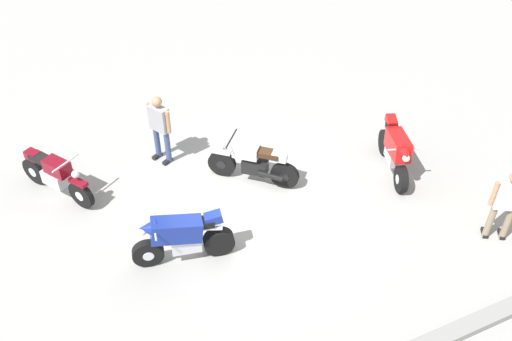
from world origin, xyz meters
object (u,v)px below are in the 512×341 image
object	(u,v)px
motorcycle_red_sportbike	(396,150)
motorcycle_silver_cruiser	(253,163)
motorcycle_blue_sportbike	(182,237)
person_in_white_shirt	(506,202)
motorcycle_maroon_cruiser	(55,175)
person_in_gray_shirt	(160,125)

from	to	relation	value
motorcycle_red_sportbike	motorcycle_silver_cruiser	xyz separation A→B (m)	(3.04, -0.98, -0.07)
motorcycle_red_sportbike	motorcycle_silver_cruiser	bearing A→B (deg)	-86.96
motorcycle_blue_sportbike	person_in_white_shirt	bearing A→B (deg)	172.15
person_in_white_shirt	motorcycle_silver_cruiser	bearing A→B (deg)	77.05
motorcycle_maroon_cruiser	person_in_gray_shirt	world-z (taller)	person_in_gray_shirt
motorcycle_maroon_cruiser	motorcycle_silver_cruiser	xyz separation A→B (m)	(-4.03, 1.35, 0.00)
motorcycle_maroon_cruiser	person_in_gray_shirt	bearing A→B (deg)	62.41
motorcycle_blue_sportbike	person_in_gray_shirt	bearing A→B (deg)	-88.77
motorcycle_blue_sportbike	person_in_white_shirt	distance (m)	6.18
motorcycle_blue_sportbike	motorcycle_red_sportbike	world-z (taller)	same
motorcycle_silver_cruiser	person_in_gray_shirt	bearing A→B (deg)	-3.80
motorcycle_blue_sportbike	person_in_gray_shirt	world-z (taller)	person_in_gray_shirt
motorcycle_maroon_cruiser	motorcycle_blue_sportbike	bearing A→B (deg)	-0.18
motorcycle_blue_sportbike	person_in_white_shirt	size ratio (longest dim) A/B	1.16
person_in_gray_shirt	person_in_white_shirt	distance (m)	7.38
motorcycle_blue_sportbike	person_in_gray_shirt	size ratio (longest dim) A/B	1.15
motorcycle_blue_sportbike	motorcycle_red_sportbike	size ratio (longest dim) A/B	1.03
motorcycle_blue_sportbike	motorcycle_silver_cruiser	world-z (taller)	motorcycle_blue_sportbike
motorcycle_silver_cruiser	person_in_gray_shirt	distance (m)	2.29
motorcycle_blue_sportbike	person_in_white_shirt	world-z (taller)	person_in_white_shirt
motorcycle_maroon_cruiser	motorcycle_silver_cruiser	world-z (taller)	same
motorcycle_maroon_cruiser	person_in_white_shirt	xyz separation A→B (m)	(-7.71, 4.92, 0.43)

